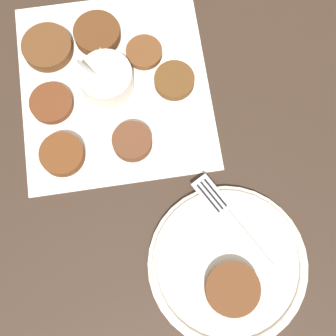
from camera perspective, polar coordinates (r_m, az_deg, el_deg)
name	(u,v)px	position (r m, az deg, el deg)	size (l,w,h in m)	color
ground_plane	(99,100)	(0.79, -8.36, 8.17)	(4.00, 4.00, 0.00)	#38281E
napkin	(115,86)	(0.80, -6.52, 9.90)	(0.35, 0.33, 0.00)	white
sauce_bowl	(107,80)	(0.78, -7.49, 10.57)	(0.09, 0.09, 0.10)	silver
fritter_0	(51,103)	(0.79, -14.02, 7.69)	(0.07, 0.07, 0.01)	brown
fritter_1	(97,34)	(0.83, -8.64, 15.89)	(0.08, 0.08, 0.02)	#593319
fritter_2	(144,52)	(0.81, -2.93, 13.91)	(0.06, 0.06, 0.01)	brown
fritter_3	(62,154)	(0.76, -12.78, 1.62)	(0.07, 0.07, 0.02)	brown
fritter_4	(132,142)	(0.75, -4.38, 3.24)	(0.06, 0.06, 0.02)	brown
fritter_5	(174,80)	(0.79, 0.77, 10.62)	(0.07, 0.07, 0.02)	brown
fritter_6	(47,47)	(0.84, -14.48, 14.05)	(0.08, 0.08, 0.02)	brown
serving_plate	(228,265)	(0.72, 7.28, -11.59)	(0.24, 0.24, 0.02)	silver
fritter_on_plate	(233,289)	(0.70, 7.88, -14.41)	(0.08, 0.08, 0.02)	brown
fork	(226,213)	(0.72, 7.10, -5.52)	(0.17, 0.10, 0.00)	silver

